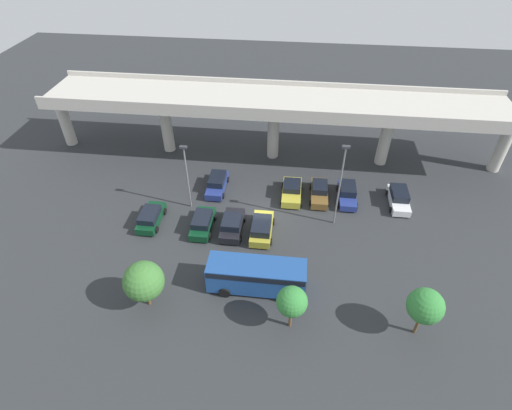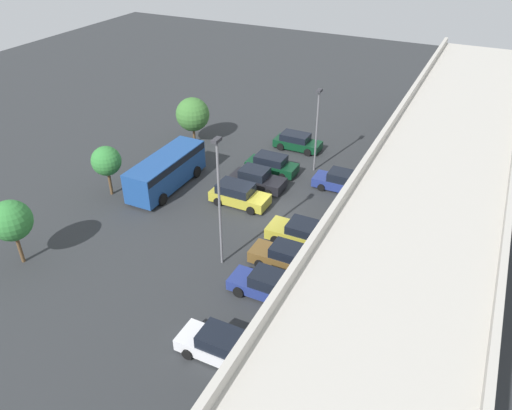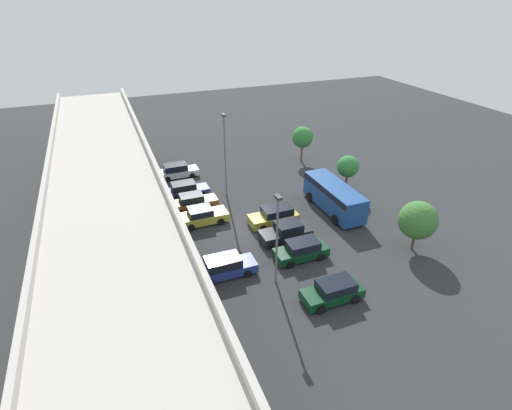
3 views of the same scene
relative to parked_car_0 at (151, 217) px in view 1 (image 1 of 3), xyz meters
name	(u,v)px [view 1 (image 1 of 3)]	position (x,y,z in m)	size (l,w,h in m)	color
ground_plane	(263,217)	(11.04, 2.08, -0.74)	(112.37, 112.37, 0.00)	#2D3033
highway_overpass	(274,106)	(11.04, 13.79, 5.93)	(53.81, 7.84, 8.18)	#BCB7AD
parked_car_0	(151,217)	(0.00, 0.00, 0.00)	(2.09, 4.43, 1.53)	#0C381E
parked_car_1	(217,183)	(5.50, 6.31, 0.01)	(2.06, 4.78, 1.60)	navy
parked_car_2	(232,225)	(8.24, -0.21, 0.03)	(2.19, 4.53, 1.66)	black
parked_car_3	(262,228)	(11.15, -0.38, 0.07)	(2.21, 4.62, 1.68)	gold
parked_car_4	(319,192)	(16.72, 6.06, 0.01)	(2.00, 4.72, 1.64)	brown
parked_car_5	(347,193)	(19.69, 6.14, 0.02)	(2.03, 4.63, 1.64)	navy
parked_car_6	(399,198)	(25.03, 5.94, 0.02)	(2.08, 4.64, 1.62)	silver
parked_car_7	(203,222)	(5.31, -0.22, 0.02)	(2.08, 4.44, 1.59)	#0C381E
parked_car_8	(292,191)	(13.76, 5.89, 0.00)	(2.25, 4.60, 1.60)	gold
shuttle_bus	(257,274)	(11.40, -6.90, 0.90)	(8.09, 2.80, 2.75)	#1E478C
lamp_post_near_aisle	(187,172)	(3.32, 2.98, 3.60)	(0.70, 0.35, 7.34)	slate
lamp_post_mid_lot	(340,181)	(18.18, 2.09, 4.44)	(0.70, 0.35, 8.95)	slate
tree_front_left	(144,281)	(2.95, -9.61, 2.11)	(3.20, 3.20, 4.46)	brown
tree_front_centre	(292,302)	(14.39, -10.31, 2.24)	(2.34, 2.34, 4.17)	brown
tree_front_right	(425,306)	(23.88, -9.81, 2.51)	(2.65, 2.65, 4.59)	brown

